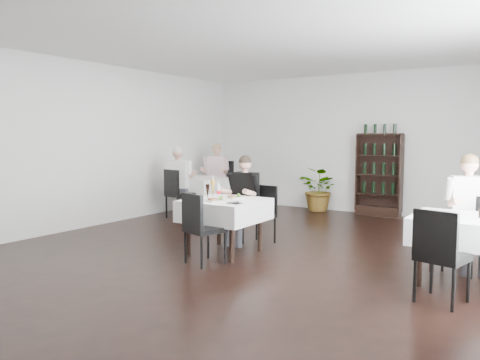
% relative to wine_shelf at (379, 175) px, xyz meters
% --- Properties ---
extents(room_shell, '(9.00, 9.00, 9.00)m').
position_rel_wine_shelf_xyz_m(room_shell, '(-0.60, -4.31, 0.65)').
color(room_shell, black).
rests_on(room_shell, ground).
extents(wine_shelf, '(0.90, 0.28, 1.75)m').
position_rel_wine_shelf_xyz_m(wine_shelf, '(0.00, 0.00, 0.00)').
color(wine_shelf, black).
rests_on(wine_shelf, ground).
extents(main_table, '(1.03, 1.03, 0.77)m').
position_rel_wine_shelf_xyz_m(main_table, '(-0.90, -4.31, -0.23)').
color(main_table, black).
rests_on(main_table, ground).
extents(left_table, '(0.98, 0.98, 0.77)m').
position_rel_wine_shelf_xyz_m(left_table, '(-3.30, -1.81, -0.23)').
color(left_table, black).
rests_on(left_table, ground).
extents(right_table, '(0.98, 0.98, 0.77)m').
position_rel_wine_shelf_xyz_m(right_table, '(2.10, -4.01, -0.23)').
color(right_table, black).
rests_on(right_table, ground).
extents(potted_tree, '(1.06, 0.99, 0.98)m').
position_rel_wine_shelf_xyz_m(potted_tree, '(-1.26, -0.11, -0.36)').
color(potted_tree, '#295F20').
rests_on(potted_tree, ground).
extents(main_chair_far, '(0.45, 0.45, 0.89)m').
position_rel_wine_shelf_xyz_m(main_chair_far, '(-0.78, -3.47, -0.34)').
color(main_chair_far, black).
rests_on(main_chair_far, ground).
extents(main_chair_near, '(0.53, 0.53, 0.93)m').
position_rel_wine_shelf_xyz_m(main_chair_near, '(-0.82, -4.99, -0.31)').
color(main_chair_near, black).
rests_on(main_chair_near, ground).
extents(left_chair_far, '(0.52, 0.52, 1.10)m').
position_rel_wine_shelf_xyz_m(left_chair_far, '(-3.27, -1.07, -0.22)').
color(left_chair_far, black).
rests_on(left_chair_far, ground).
extents(left_chair_near, '(0.54, 0.55, 1.00)m').
position_rel_wine_shelf_xyz_m(left_chair_near, '(-3.29, -2.57, -0.28)').
color(left_chair_near, black).
rests_on(left_chair_near, ground).
extents(right_chair_far, '(0.56, 0.56, 0.93)m').
position_rel_wine_shelf_xyz_m(right_chair_far, '(2.15, -3.43, -0.32)').
color(right_chair_far, black).
rests_on(right_chair_far, ground).
extents(right_chair_near, '(0.52, 0.53, 0.95)m').
position_rel_wine_shelf_xyz_m(right_chair_near, '(2.04, -4.84, -0.30)').
color(right_chair_near, black).
rests_on(right_chair_near, ground).
extents(diner_main, '(0.52, 0.52, 1.37)m').
position_rel_wine_shelf_xyz_m(diner_main, '(-1.01, -3.67, -0.05)').
color(diner_main, '#403F47').
rests_on(diner_main, ground).
extents(diner_left_far, '(0.65, 0.69, 1.49)m').
position_rel_wine_shelf_xyz_m(diner_left_far, '(-3.35, -1.15, 0.02)').
color(diner_left_far, '#403F47').
rests_on(diner_left_far, ground).
extents(diner_left_near, '(0.64, 0.67, 1.45)m').
position_rel_wine_shelf_xyz_m(diner_left_near, '(-3.36, -2.41, -0.00)').
color(diner_left_near, '#403F47').
rests_on(diner_left_near, ground).
extents(diner_right_far, '(0.65, 0.68, 1.45)m').
position_rel_wine_shelf_xyz_m(diner_right_far, '(2.12, -3.36, -0.01)').
color(diner_right_far, '#403F47').
rests_on(diner_right_far, ground).
extents(plate_far, '(0.29, 0.29, 0.07)m').
position_rel_wine_shelf_xyz_m(plate_far, '(-0.85, -4.14, -0.06)').
color(plate_far, white).
rests_on(plate_far, main_table).
extents(plate_near, '(0.34, 0.34, 0.08)m').
position_rel_wine_shelf_xyz_m(plate_near, '(-0.88, -4.56, -0.06)').
color(plate_near, white).
rests_on(plate_near, main_table).
extents(pilsner_dark, '(0.06, 0.06, 0.26)m').
position_rel_wine_shelf_xyz_m(pilsner_dark, '(-1.14, -4.39, 0.03)').
color(pilsner_dark, black).
rests_on(pilsner_dark, main_table).
extents(pilsner_lager, '(0.08, 0.08, 0.33)m').
position_rel_wine_shelf_xyz_m(pilsner_lager, '(-1.14, -4.26, 0.06)').
color(pilsner_lager, '#B8852F').
rests_on(pilsner_lager, main_table).
extents(coke_bottle, '(0.06, 0.06, 0.24)m').
position_rel_wine_shelf_xyz_m(coke_bottle, '(-1.05, -4.24, 0.02)').
color(coke_bottle, silver).
rests_on(coke_bottle, main_table).
extents(napkin_cutlery, '(0.19, 0.20, 0.02)m').
position_rel_wine_shelf_xyz_m(napkin_cutlery, '(-0.57, -4.57, -0.07)').
color(napkin_cutlery, black).
rests_on(napkin_cutlery, main_table).
extents(pepper_mill, '(0.04, 0.04, 0.10)m').
position_rel_wine_shelf_xyz_m(pepper_mill, '(2.30, -4.01, -0.03)').
color(pepper_mill, black).
rests_on(pepper_mill, right_table).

